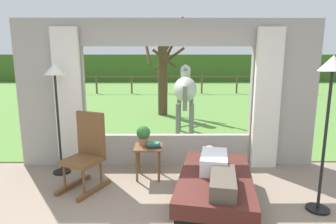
{
  "coord_description": "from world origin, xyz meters",
  "views": [
    {
      "loc": [
        -0.03,
        -2.51,
        1.85
      ],
      "look_at": [
        0.0,
        1.8,
        1.05
      ],
      "focal_mm": 29.36,
      "sensor_mm": 36.0,
      "label": 1
    }
  ],
  "objects": [
    {
      "name": "horse",
      "position": [
        0.44,
        4.28,
        1.16
      ],
      "size": [
        0.65,
        1.82,
        1.73
      ],
      "rotation": [
        0.0,
        0.0,
        -0.07
      ],
      "color": "#B2B2AD",
      "rests_on": "outdoor_pasture_lawn"
    },
    {
      "name": "recliner_sofa",
      "position": [
        0.61,
        0.82,
        0.22
      ],
      "size": [
        1.21,
        1.84,
        0.42
      ],
      "rotation": [
        0.0,
        0.0,
        -0.19
      ],
      "color": "black",
      "rests_on": "ground_plane"
    },
    {
      "name": "pasture_fence_line",
      "position": [
        0.0,
        13.15,
        0.74
      ],
      "size": [
        16.1,
        0.1,
        1.1
      ],
      "color": "brown",
      "rests_on": "outdoor_pasture_lawn"
    },
    {
      "name": "back_wall_with_window",
      "position": [
        0.0,
        2.26,
        1.25
      ],
      "size": [
        5.2,
        0.12,
        2.55
      ],
      "color": "#9E998E",
      "rests_on": "ground_plane"
    },
    {
      "name": "floor_lamp_left",
      "position": [
        -1.79,
        1.87,
        1.47
      ],
      "size": [
        0.32,
        0.32,
        1.82
      ],
      "color": "black",
      "rests_on": "ground_plane"
    },
    {
      "name": "book_stack",
      "position": [
        -0.22,
        1.62,
        0.56
      ],
      "size": [
        0.22,
        0.17,
        0.08
      ],
      "color": "black",
      "rests_on": "side_table"
    },
    {
      "name": "distant_hill_ridge",
      "position": [
        0.0,
        23.0,
        1.2
      ],
      "size": [
        36.0,
        2.0,
        2.4
      ],
      "primitive_type": "cube",
      "color": "#3F6525",
      "rests_on": "ground_plane"
    },
    {
      "name": "floor_lamp_right",
      "position": [
        1.88,
        0.66,
        1.55
      ],
      "size": [
        0.32,
        0.32,
        1.92
      ],
      "color": "black",
      "rests_on": "ground_plane"
    },
    {
      "name": "pasture_tree",
      "position": [
        -0.14,
        6.86,
        1.49
      ],
      "size": [
        1.46,
        1.42,
        3.25
      ],
      "color": "#4C3823",
      "rests_on": "outdoor_pasture_lawn"
    },
    {
      "name": "rocking_chair",
      "position": [
        -1.19,
        1.34,
        0.55
      ],
      "size": [
        0.71,
        0.81,
        1.12
      ],
      "rotation": [
        0.0,
        0.0,
        -0.45
      ],
      "color": "brown",
      "rests_on": "ground_plane"
    },
    {
      "name": "side_table",
      "position": [
        -0.31,
        1.68,
        0.43
      ],
      "size": [
        0.44,
        0.44,
        0.52
      ],
      "color": "brown",
      "rests_on": "ground_plane"
    },
    {
      "name": "curtain_panel_left",
      "position": [
        -1.69,
        2.12,
        1.2
      ],
      "size": [
        0.44,
        0.1,
        2.4
      ],
      "primitive_type": "cube",
      "color": "silver",
      "rests_on": "ground_plane"
    },
    {
      "name": "reclining_person",
      "position": [
        0.61,
        0.77,
        0.52
      ],
      "size": [
        0.45,
        1.43,
        0.22
      ],
      "rotation": [
        0.0,
        0.0,
        -0.19
      ],
      "color": "silver",
      "rests_on": "recliner_sofa"
    },
    {
      "name": "potted_plant",
      "position": [
        -0.39,
        1.74,
        0.7
      ],
      "size": [
        0.22,
        0.22,
        0.32
      ],
      "color": "#9E6042",
      "rests_on": "side_table"
    },
    {
      "name": "curtain_panel_right",
      "position": [
        1.69,
        2.12,
        1.2
      ],
      "size": [
        0.44,
        0.1,
        2.4
      ],
      "primitive_type": "cube",
      "color": "silver",
      "rests_on": "ground_plane"
    },
    {
      "name": "outdoor_pasture_lawn",
      "position": [
        0.0,
        13.16,
        0.01
      ],
      "size": [
        36.0,
        21.68,
        0.02
      ],
      "primitive_type": "cube",
      "color": "#568438",
      "rests_on": "ground_plane"
    }
  ]
}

